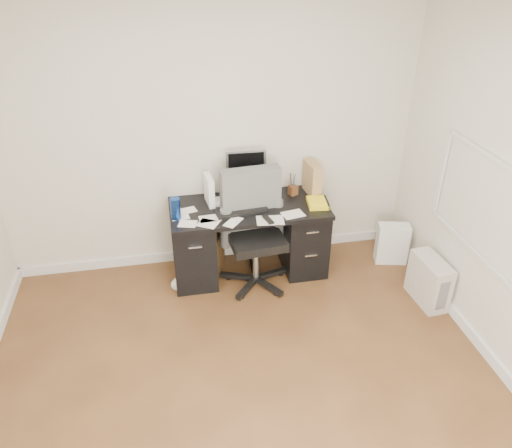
{
  "coord_description": "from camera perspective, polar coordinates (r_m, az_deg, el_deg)",
  "views": [
    {
      "loc": [
        -0.43,
        -2.47,
        3.02
      ],
      "look_at": [
        0.28,
        1.2,
        0.82
      ],
      "focal_mm": 35.0,
      "sensor_mm": 36.0,
      "label": 1
    }
  ],
  "objects": [
    {
      "name": "paper_remote",
      "position": [
        4.52,
        1.63,
        0.53
      ],
      "size": [
        0.27,
        0.23,
        0.02
      ],
      "primitive_type": null,
      "rotation": [
        0.0,
        0.0,
        -0.12
      ],
      "color": "silver",
      "rests_on": "desk"
    },
    {
      "name": "ground",
      "position": [
        3.92,
        -0.78,
        -19.8
      ],
      "size": [
        4.0,
        4.0,
        0.0
      ],
      "primitive_type": "plane",
      "color": "#4C2E18",
      "rests_on": "ground"
    },
    {
      "name": "computer_mouse",
      "position": [
        4.78,
        2.6,
        2.58
      ],
      "size": [
        0.09,
        0.09,
        0.06
      ],
      "primitive_type": "sphere",
      "rotation": [
        0.0,
        0.0,
        -0.43
      ],
      "color": "#BABBBF",
      "rests_on": "desk"
    },
    {
      "name": "office_chair",
      "position": [
        4.68,
        -0.02,
        -1.02
      ],
      "size": [
        0.7,
        0.7,
        1.14
      ],
      "primitive_type": null,
      "rotation": [
        0.0,
        0.0,
        0.08
      ],
      "color": "#565957",
      "rests_on": "ground"
    },
    {
      "name": "shopping_bag",
      "position": [
        5.37,
        15.29,
        -2.16
      ],
      "size": [
        0.36,
        0.29,
        0.43
      ],
      "primitive_type": "cube",
      "rotation": [
        0.0,
        0.0,
        -0.23
      ],
      "color": "silver",
      "rests_on": "ground"
    },
    {
      "name": "pc_tower",
      "position": [
        4.91,
        19.16,
        -6.15
      ],
      "size": [
        0.23,
        0.47,
        0.45
      ],
      "primitive_type": "cube",
      "rotation": [
        0.0,
        0.0,
        0.08
      ],
      "color": "#B2ABA1",
      "rests_on": "ground"
    },
    {
      "name": "loose_papers",
      "position": [
        4.69,
        -3.14,
        1.53
      ],
      "size": [
        1.1,
        0.6,
        0.0
      ],
      "primitive_type": null,
      "color": "silver",
      "rests_on": "desk"
    },
    {
      "name": "white_binder",
      "position": [
        4.77,
        -5.37,
        3.88
      ],
      "size": [
        0.14,
        0.26,
        0.28
      ],
      "primitive_type": "cube",
      "rotation": [
        0.0,
        0.0,
        0.1
      ],
      "color": "white",
      "rests_on": "desk"
    },
    {
      "name": "keyboard",
      "position": [
        4.66,
        -1.69,
        1.55
      ],
      "size": [
        0.51,
        0.24,
        0.03
      ],
      "primitive_type": "cube",
      "rotation": [
        0.0,
        0.0,
        0.15
      ],
      "color": "black",
      "rests_on": "desk"
    },
    {
      "name": "magazine_file",
      "position": [
        4.98,
        6.46,
        5.24
      ],
      "size": [
        0.16,
        0.29,
        0.32
      ],
      "primitive_type": "cube",
      "rotation": [
        0.0,
        0.0,
        0.1
      ],
      "color": "olive",
      "rests_on": "desk"
    },
    {
      "name": "travel_mug",
      "position": [
        4.57,
        -9.18,
        1.77
      ],
      "size": [
        0.11,
        0.11,
        0.21
      ],
      "primitive_type": "cylinder",
      "rotation": [
        0.0,
        0.0,
        0.27
      ],
      "color": "#163B98",
      "rests_on": "desk"
    },
    {
      "name": "room_shell",
      "position": [
        2.88,
        -0.48,
        2.3
      ],
      "size": [
        4.02,
        4.02,
        2.71
      ],
      "color": "beige",
      "rests_on": "ground"
    },
    {
      "name": "desk_printer",
      "position": [
        5.18,
        -6.63,
        -3.98
      ],
      "size": [
        0.36,
        0.31,
        0.2
      ],
      "primitive_type": "cube",
      "rotation": [
        0.0,
        0.0,
        -0.08
      ],
      "color": "slate",
      "rests_on": "ground"
    },
    {
      "name": "pen_cup",
      "position": [
        4.94,
        4.27,
        4.57
      ],
      "size": [
        0.12,
        0.12,
        0.23
      ],
      "primitive_type": null,
      "rotation": [
        0.0,
        0.0,
        0.37
      ],
      "color": "#513117",
      "rests_on": "desk"
    },
    {
      "name": "desk",
      "position": [
        4.94,
        -0.81,
        -1.53
      ],
      "size": [
        1.5,
        0.7,
        0.75
      ],
      "color": "black",
      "rests_on": "ground"
    },
    {
      "name": "wicker_basket",
      "position": [
        5.07,
        -6.42,
        -3.38
      ],
      "size": [
        0.53,
        0.53,
        0.42
      ],
      "primitive_type": "cube",
      "rotation": [
        0.0,
        0.0,
        -0.35
      ],
      "color": "#452D14",
      "rests_on": "ground"
    },
    {
      "name": "yellow_book",
      "position": [
        4.81,
        7.05,
        2.41
      ],
      "size": [
        0.22,
        0.26,
        0.04
      ],
      "primitive_type": "cube",
      "rotation": [
        0.0,
        0.0,
        -0.12
      ],
      "color": "yellow",
      "rests_on": "desk"
    },
    {
      "name": "lcd_monitor",
      "position": [
        4.86,
        -1.14,
        5.91
      ],
      "size": [
        0.39,
        0.23,
        0.49
      ],
      "primitive_type": null,
      "rotation": [
        0.0,
        0.0,
        -0.03
      ],
      "color": "#BABBBF",
      "rests_on": "desk"
    }
  ]
}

